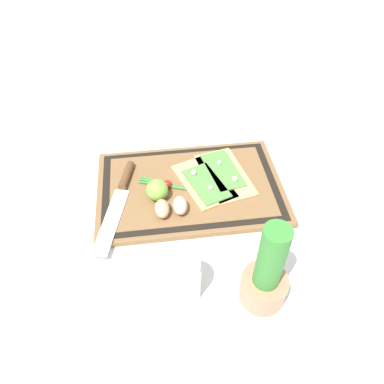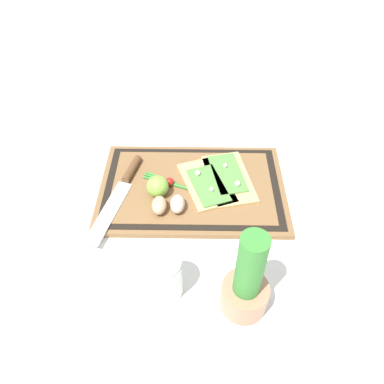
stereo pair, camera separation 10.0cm
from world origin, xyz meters
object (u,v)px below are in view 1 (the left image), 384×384
object	(u,v)px
pizza_slice_near	(224,174)
knife	(122,190)
egg_pink	(180,205)
sauce_jar	(184,281)
pizza_slice_far	(204,182)
egg_brown	(162,209)
herb_pot	(266,277)
lime	(157,190)
cherry_tomato_red	(167,184)
cherry_tomato_yellow	(158,184)

from	to	relation	value
pizza_slice_near	knife	size ratio (longest dim) A/B	0.72
egg_pink	sauce_jar	bearing A→B (deg)	86.13
pizza_slice_far	egg_brown	bearing A→B (deg)	37.86
egg_brown	knife	bearing A→B (deg)	-41.04
egg_pink	herb_pot	xyz separation A→B (m)	(-0.15, 0.26, 0.04)
sauce_jar	egg_pink	bearing A→B (deg)	-93.87
pizza_slice_far	egg_pink	bearing A→B (deg)	49.71
pizza_slice_near	lime	size ratio (longest dim) A/B	3.83
egg_brown	herb_pot	distance (m)	0.32
knife	egg_pink	xyz separation A→B (m)	(-0.15, 0.09, 0.01)
pizza_slice_far	cherry_tomato_red	world-z (taller)	same
egg_pink	lime	size ratio (longest dim) A/B	0.98
pizza_slice_near	herb_pot	bearing A→B (deg)	91.95
egg_pink	sauce_jar	distance (m)	0.23
knife	egg_brown	xyz separation A→B (m)	(-0.10, 0.09, 0.01)
egg_brown	herb_pot	size ratio (longest dim) A/B	0.25
cherry_tomato_red	egg_brown	bearing A→B (deg)	77.42
pizza_slice_near	pizza_slice_far	xyz separation A→B (m)	(0.06, 0.03, 0.00)
pizza_slice_near	knife	xyz separation A→B (m)	(0.29, 0.03, 0.00)
cherry_tomato_red	herb_pot	bearing A→B (deg)	117.14
egg_brown	sauce_jar	world-z (taller)	sauce_jar
lime	sauce_jar	size ratio (longest dim) A/B	0.53
pizza_slice_far	lime	xyz separation A→B (m)	(0.13, 0.04, 0.02)
knife	cherry_tomato_yellow	distance (m)	0.10
herb_pot	knife	bearing A→B (deg)	-48.48
egg_pink	lime	bearing A→B (deg)	-43.93
herb_pot	egg_pink	bearing A→B (deg)	-59.38
herb_pot	sauce_jar	size ratio (longest dim) A/B	2.09
egg_brown	herb_pot	world-z (taller)	herb_pot
knife	pizza_slice_near	bearing A→B (deg)	-173.86
cherry_tomato_yellow	sauce_jar	distance (m)	0.32
cherry_tomato_red	knife	bearing A→B (deg)	1.90
pizza_slice_far	herb_pot	xyz separation A→B (m)	(-0.08, 0.35, 0.06)
egg_pink	pizza_slice_near	bearing A→B (deg)	-140.04
pizza_slice_near	sauce_jar	xyz separation A→B (m)	(0.15, 0.34, 0.02)
lime	cherry_tomato_red	world-z (taller)	lime
pizza_slice_near	lime	bearing A→B (deg)	18.25
pizza_slice_far	cherry_tomato_red	distance (m)	0.10
pizza_slice_near	cherry_tomato_red	world-z (taller)	same
cherry_tomato_yellow	egg_pink	bearing A→B (deg)	118.64
knife	cherry_tomato_yellow	xyz separation A→B (m)	(-0.10, -0.01, 0.00)
pizza_slice_far	lime	world-z (taller)	lime
lime	egg_brown	bearing A→B (deg)	97.75
sauce_jar	cherry_tomato_red	bearing A→B (deg)	-88.11
egg_brown	cherry_tomato_red	distance (m)	0.10
egg_brown	lime	world-z (taller)	lime
egg_brown	cherry_tomato_red	size ratio (longest dim) A/B	2.41
pizza_slice_far	knife	distance (m)	0.23
cherry_tomato_red	herb_pot	size ratio (longest dim) A/B	0.10
pizza_slice_near	herb_pot	xyz separation A→B (m)	(-0.01, 0.37, 0.06)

